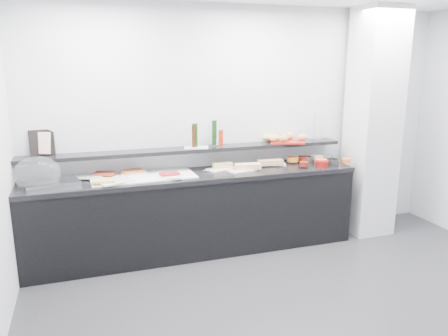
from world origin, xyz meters
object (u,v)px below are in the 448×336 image
object	(u,v)px
framed_print	(42,143)
condiment_tray	(196,147)
carafe	(318,128)
bread_tray	(286,142)
cloche_base	(51,183)
sandwich_plate_mid	(243,170)

from	to	relation	value
framed_print	condiment_tray	world-z (taller)	framed_print
condiment_tray	carafe	size ratio (longest dim) A/B	0.87
framed_print	bread_tray	size ratio (longest dim) A/B	0.67
cloche_base	framed_print	size ratio (longest dim) A/B	1.94
cloche_base	sandwich_plate_mid	world-z (taller)	cloche_base
condiment_tray	cloche_base	bearing A→B (deg)	-158.44
framed_print	condiment_tray	size ratio (longest dim) A/B	1.00
bread_tray	carafe	xyz separation A→B (m)	(0.40, -0.01, 0.14)
condiment_tray	bread_tray	size ratio (longest dim) A/B	0.67
cloche_base	sandwich_plate_mid	size ratio (longest dim) A/B	1.44
cloche_base	framed_print	bearing A→B (deg)	91.74
condiment_tray	bread_tray	world-z (taller)	bread_tray
framed_print	bread_tray	distance (m)	2.69
cloche_base	carafe	xyz separation A→B (m)	(3.02, 0.13, 0.38)
framed_print	carafe	bearing A→B (deg)	-8.72
cloche_base	bread_tray	size ratio (longest dim) A/B	1.29
condiment_tray	bread_tray	distance (m)	1.10
sandwich_plate_mid	framed_print	size ratio (longest dim) A/B	1.35
bread_tray	framed_print	bearing A→B (deg)	-164.35
bread_tray	condiment_tray	bearing A→B (deg)	-161.80
cloche_base	sandwich_plate_mid	bearing A→B (deg)	-14.88
cloche_base	framed_print	world-z (taller)	framed_print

